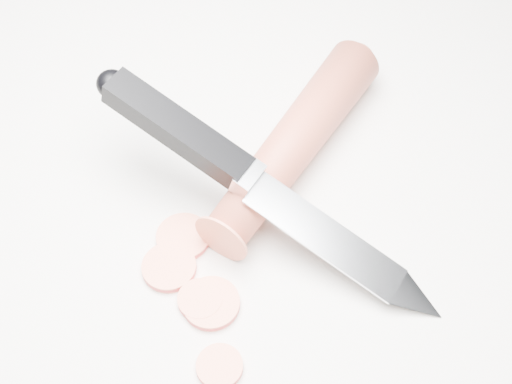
# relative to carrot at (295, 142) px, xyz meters

# --- Properties ---
(ground) EXTENTS (2.40, 2.40, 0.00)m
(ground) POSITION_rel_carrot_xyz_m (-0.02, -0.07, -0.02)
(ground) COLOR silver
(ground) RESTS_ON ground
(carrot) EXTENTS (0.11, 0.21, 0.04)m
(carrot) POSITION_rel_carrot_xyz_m (0.00, 0.00, 0.00)
(carrot) COLOR #B84631
(carrot) RESTS_ON ground
(carrot_slice_1) EXTENTS (0.04, 0.04, 0.01)m
(carrot_slice_1) POSITION_rel_carrot_xyz_m (-0.07, -0.09, -0.02)
(carrot_slice_1) COLOR #F37554
(carrot_slice_1) RESTS_ON ground
(carrot_slice_2) EXTENTS (0.04, 0.04, 0.01)m
(carrot_slice_2) POSITION_rel_carrot_xyz_m (-0.03, -0.14, -0.02)
(carrot_slice_2) COLOR #F37554
(carrot_slice_2) RESTS_ON ground
(carrot_slice_3) EXTENTS (0.04, 0.04, 0.01)m
(carrot_slice_3) POSITION_rel_carrot_xyz_m (-0.07, -0.12, -0.02)
(carrot_slice_3) COLOR #F37554
(carrot_slice_3) RESTS_ON ground
(carrot_slice_4) EXTENTS (0.03, 0.03, 0.01)m
(carrot_slice_4) POSITION_rel_carrot_xyz_m (-0.02, -0.18, -0.02)
(carrot_slice_4) COLOR #F37554
(carrot_slice_4) RESTS_ON ground
(carrot_slice_5) EXTENTS (0.03, 0.03, 0.01)m
(carrot_slice_5) POSITION_rel_carrot_xyz_m (-0.04, -0.14, -0.02)
(carrot_slice_5) COLOR #F37554
(carrot_slice_5) RESTS_ON ground
(kitchen_knife) EXTENTS (0.28, 0.13, 0.09)m
(kitchen_knife) POSITION_rel_carrot_xyz_m (-0.01, -0.06, 0.02)
(kitchen_knife) COLOR silver
(kitchen_knife) RESTS_ON ground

